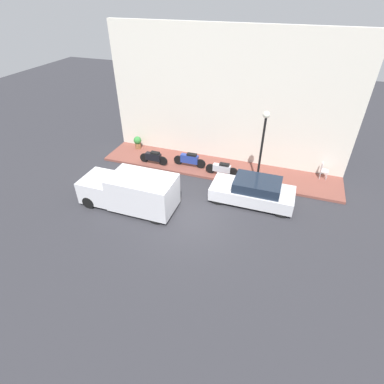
{
  "coord_description": "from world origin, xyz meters",
  "views": [
    {
      "loc": [
        -10.46,
        -3.68,
        9.3
      ],
      "look_at": [
        1.24,
        0.38,
        0.6
      ],
      "focal_mm": 28.0,
      "sensor_mm": 36.0,
      "label": 1
    }
  ],
  "objects_px": {
    "delivery_van": "(130,191)",
    "streetlamp": "(263,137)",
    "scooter_silver": "(222,169)",
    "motorcycle_blue": "(190,159)",
    "motorcycle_black": "(154,157)",
    "cafe_chair": "(323,170)",
    "parked_car": "(253,191)",
    "potted_plant": "(138,142)"
  },
  "relations": [
    {
      "from": "delivery_van",
      "to": "streetlamp",
      "type": "relative_size",
      "value": 1.17
    },
    {
      "from": "motorcycle_blue",
      "to": "cafe_chair",
      "type": "relative_size",
      "value": 2.1
    },
    {
      "from": "motorcycle_blue",
      "to": "cafe_chair",
      "type": "bearing_deg",
      "value": -80.91
    },
    {
      "from": "motorcycle_black",
      "to": "cafe_chair",
      "type": "xyz_separation_m",
      "value": [
        1.63,
        -9.72,
        0.12
      ]
    },
    {
      "from": "scooter_silver",
      "to": "motorcycle_blue",
      "type": "distance_m",
      "value": 2.12
    },
    {
      "from": "parked_car",
      "to": "motorcycle_black",
      "type": "distance_m",
      "value": 6.59
    },
    {
      "from": "parked_car",
      "to": "motorcycle_blue",
      "type": "height_order",
      "value": "parked_car"
    },
    {
      "from": "parked_car",
      "to": "motorcycle_black",
      "type": "bearing_deg",
      "value": 74.93
    },
    {
      "from": "potted_plant",
      "to": "motorcycle_black",
      "type": "bearing_deg",
      "value": -129.35
    },
    {
      "from": "parked_car",
      "to": "potted_plant",
      "type": "relative_size",
      "value": 4.97
    },
    {
      "from": "motorcycle_black",
      "to": "scooter_silver",
      "type": "distance_m",
      "value": 4.27
    },
    {
      "from": "cafe_chair",
      "to": "motorcycle_blue",
      "type": "bearing_deg",
      "value": 99.09
    },
    {
      "from": "motorcycle_blue",
      "to": "motorcycle_black",
      "type": "bearing_deg",
      "value": 100.96
    },
    {
      "from": "delivery_van",
      "to": "motorcycle_blue",
      "type": "height_order",
      "value": "delivery_van"
    },
    {
      "from": "delivery_van",
      "to": "potted_plant",
      "type": "bearing_deg",
      "value": 24.41
    },
    {
      "from": "scooter_silver",
      "to": "delivery_van",
      "type": "bearing_deg",
      "value": 139.02
    },
    {
      "from": "delivery_van",
      "to": "scooter_silver",
      "type": "height_order",
      "value": "delivery_van"
    },
    {
      "from": "motorcycle_black",
      "to": "scooter_silver",
      "type": "xyz_separation_m",
      "value": [
        0.08,
        -4.27,
        -0.01
      ]
    },
    {
      "from": "potted_plant",
      "to": "scooter_silver",
      "type": "bearing_deg",
      "value": -103.45
    },
    {
      "from": "scooter_silver",
      "to": "motorcycle_blue",
      "type": "relative_size",
      "value": 0.95
    },
    {
      "from": "cafe_chair",
      "to": "potted_plant",
      "type": "bearing_deg",
      "value": 90.39
    },
    {
      "from": "motorcycle_black",
      "to": "potted_plant",
      "type": "height_order",
      "value": "potted_plant"
    },
    {
      "from": "delivery_van",
      "to": "streetlamp",
      "type": "bearing_deg",
      "value": -55.1
    },
    {
      "from": "parked_car",
      "to": "scooter_silver",
      "type": "height_order",
      "value": "parked_car"
    },
    {
      "from": "motorcycle_black",
      "to": "scooter_silver",
      "type": "bearing_deg",
      "value": -88.99
    },
    {
      "from": "delivery_van",
      "to": "parked_car",
      "type": "bearing_deg",
      "value": -67.46
    },
    {
      "from": "scooter_silver",
      "to": "potted_plant",
      "type": "bearing_deg",
      "value": 76.55
    },
    {
      "from": "streetlamp",
      "to": "parked_car",
      "type": "bearing_deg",
      "value": -178.57
    },
    {
      "from": "motorcycle_blue",
      "to": "streetlamp",
      "type": "distance_m",
      "value": 4.78
    },
    {
      "from": "motorcycle_blue",
      "to": "cafe_chair",
      "type": "xyz_separation_m",
      "value": [
        1.21,
        -7.54,
        0.09
      ]
    },
    {
      "from": "motorcycle_black",
      "to": "cafe_chair",
      "type": "bearing_deg",
      "value": -80.49
    },
    {
      "from": "parked_car",
      "to": "cafe_chair",
      "type": "bearing_deg",
      "value": -45.15
    },
    {
      "from": "motorcycle_black",
      "to": "motorcycle_blue",
      "type": "height_order",
      "value": "motorcycle_blue"
    },
    {
      "from": "scooter_silver",
      "to": "potted_plant",
      "type": "xyz_separation_m",
      "value": [
        1.47,
        6.16,
        0.04
      ]
    },
    {
      "from": "delivery_van",
      "to": "potted_plant",
      "type": "height_order",
      "value": "delivery_van"
    },
    {
      "from": "motorcycle_black",
      "to": "scooter_silver",
      "type": "height_order",
      "value": "motorcycle_black"
    },
    {
      "from": "streetlamp",
      "to": "potted_plant",
      "type": "bearing_deg",
      "value": 78.44
    },
    {
      "from": "potted_plant",
      "to": "motorcycle_blue",
      "type": "bearing_deg",
      "value": -105.45
    },
    {
      "from": "cafe_chair",
      "to": "motorcycle_black",
      "type": "bearing_deg",
      "value": 99.51
    },
    {
      "from": "streetlamp",
      "to": "motorcycle_blue",
      "type": "bearing_deg",
      "value": 82.38
    },
    {
      "from": "parked_car",
      "to": "streetlamp",
      "type": "bearing_deg",
      "value": 1.43
    },
    {
      "from": "cafe_chair",
      "to": "scooter_silver",
      "type": "bearing_deg",
      "value": 105.92
    }
  ]
}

